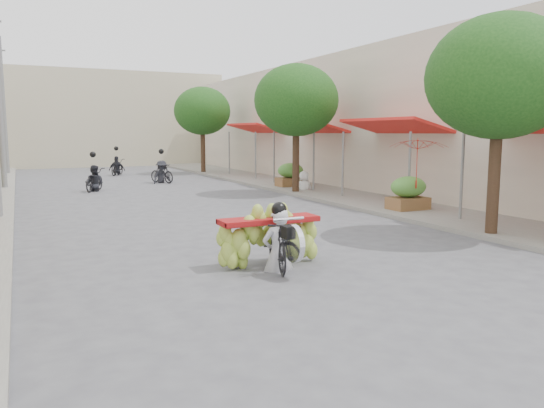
{
  "coord_description": "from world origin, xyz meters",
  "views": [
    {
      "loc": [
        -4.78,
        -5.05,
        2.53
      ],
      "look_at": [
        -0.24,
        4.44,
        1.1
      ],
      "focal_mm": 35.0,
      "sensor_mm": 36.0,
      "label": 1
    }
  ],
  "objects": [
    {
      "name": "street_tree_mid",
      "position": [
        5.4,
        14.0,
        3.78
      ],
      "size": [
        3.4,
        3.4,
        5.25
      ],
      "color": "#3A2719",
      "rests_on": "ground"
    },
    {
      "name": "street_tree_near",
      "position": [
        5.4,
        4.0,
        3.78
      ],
      "size": [
        3.4,
        3.4,
        5.25
      ],
      "color": "#3A2719",
      "rests_on": "ground"
    },
    {
      "name": "market_umbrella",
      "position": [
        6.12,
        7.5,
        2.38
      ],
      "size": [
        2.17,
        2.17,
        1.56
      ],
      "rotation": [
        0.0,
        0.0,
        0.32
      ],
      "color": "#A92216",
      "rests_on": "ground"
    },
    {
      "name": "street_tree_far",
      "position": [
        5.4,
        26.0,
        3.78
      ],
      "size": [
        3.4,
        3.4,
        5.25
      ],
      "color": "#3A2719",
      "rests_on": "ground"
    },
    {
      "name": "shophouse_row_right",
      "position": [
        11.99,
        14.0,
        3.0
      ],
      "size": [
        9.77,
        40.0,
        6.0
      ],
      "color": "beige",
      "rests_on": "ground"
    },
    {
      "name": "bg_motorbike_c",
      "position": [
        0.43,
        27.07,
        0.79
      ],
      "size": [
        1.35,
        1.77,
        1.95
      ],
      "color": "black",
      "rests_on": "ground"
    },
    {
      "name": "bg_motorbike_b",
      "position": [
        1.63,
        21.14,
        0.85
      ],
      "size": [
        1.19,
        1.69,
        1.95
      ],
      "color": "black",
      "rests_on": "ground"
    },
    {
      "name": "sidewalk_right",
      "position": [
        7.0,
        15.0,
        0.06
      ],
      "size": [
        4.0,
        60.0,
        0.12
      ],
      "primitive_type": "cube",
      "color": "gray",
      "rests_on": "ground"
    },
    {
      "name": "pedestrian",
      "position": [
        6.1,
        14.56,
        0.89
      ],
      "size": [
        0.79,
        0.51,
        1.55
      ],
      "rotation": [
        0.0,
        0.0,
        3.07
      ],
      "color": "white",
      "rests_on": "ground"
    },
    {
      "name": "far_building",
      "position": [
        0.0,
        38.0,
        3.5
      ],
      "size": [
        20.0,
        6.0,
        7.0
      ],
      "primitive_type": "cube",
      "color": "#C0B697",
      "rests_on": "ground"
    },
    {
      "name": "bg_motorbike_a",
      "position": [
        -1.9,
        18.77,
        0.73
      ],
      "size": [
        1.37,
        1.84,
        1.95
      ],
      "color": "black",
      "rests_on": "ground"
    },
    {
      "name": "produce_crate_far",
      "position": [
        6.2,
        16.0,
        0.71
      ],
      "size": [
        1.2,
        0.88,
        1.16
      ],
      "color": "brown",
      "rests_on": "ground"
    },
    {
      "name": "produce_crate_mid",
      "position": [
        6.2,
        8.0,
        0.71
      ],
      "size": [
        1.2,
        0.88,
        1.16
      ],
      "color": "brown",
      "rests_on": "ground"
    },
    {
      "name": "banana_motorbike",
      "position": [
        -0.57,
        3.67,
        0.71
      ],
      "size": [
        2.2,
        1.84,
        2.15
      ],
      "color": "black",
      "rests_on": "ground"
    },
    {
      "name": "utility_pole_back",
      "position": [
        -5.4,
        30.0,
        4.03
      ],
      "size": [
        0.6,
        0.24,
        8.0
      ],
      "color": "slate",
      "rests_on": "ground"
    },
    {
      "name": "ground",
      "position": [
        0.0,
        0.0,
        0.0
      ],
      "size": [
        120.0,
        120.0,
        0.0
      ],
      "primitive_type": "plane",
      "color": "#58585D",
      "rests_on": "ground"
    }
  ]
}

